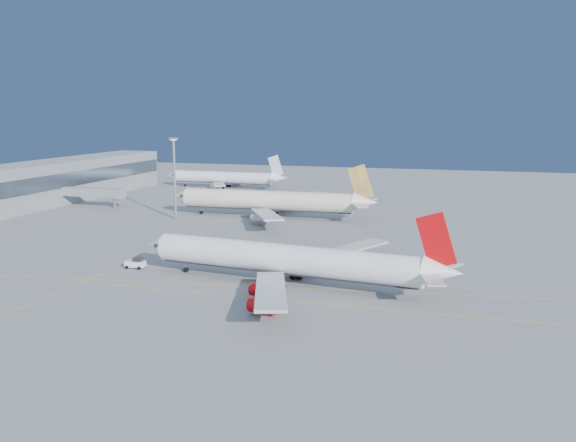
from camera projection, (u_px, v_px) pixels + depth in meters
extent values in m
plane|color=slate|center=(297.00, 280.00, 127.63)|extent=(500.00, 500.00, 0.00)
cube|color=gray|center=(65.00, 180.00, 239.38)|extent=(18.00, 110.00, 15.00)
cube|color=#3F4C59|center=(86.00, 177.00, 236.49)|extent=(0.40, 107.80, 5.00)
cube|color=gray|center=(91.00, 192.00, 221.80)|extent=(22.00, 3.00, 3.00)
cylinder|color=gray|center=(114.00, 201.00, 219.67)|extent=(0.70, 0.70, 5.20)
cube|color=gray|center=(119.00, 193.00, 218.65)|extent=(3.20, 3.60, 3.40)
cube|color=#D29E0B|center=(302.00, 302.00, 113.00)|extent=(90.00, 0.18, 0.02)
cube|color=#D29E0B|center=(288.00, 288.00, 121.98)|extent=(118.86, 16.88, 0.02)
cube|color=#D29E0B|center=(182.00, 239.00, 167.36)|extent=(0.18, 140.00, 0.02)
cylinder|color=white|center=(283.00, 259.00, 123.65)|extent=(54.72, 12.60, 5.64)
cone|color=white|center=(157.00, 246.00, 135.54)|extent=(5.06, 6.16, 5.64)
cone|color=white|center=(443.00, 272.00, 111.14)|extent=(7.44, 6.19, 5.36)
cube|color=black|center=(164.00, 244.00, 134.69)|extent=(2.23, 5.51, 0.68)
cube|color=#B7B7BC|center=(271.00, 290.00, 107.73)|extent=(13.74, 28.32, 0.53)
cube|color=#B7B7BC|center=(335.00, 252.00, 136.09)|extent=(19.70, 26.30, 0.53)
cube|color=red|center=(436.00, 241.00, 110.80)|extent=(7.47, 1.40, 10.29)
cylinder|color=gray|center=(186.00, 264.00, 133.27)|extent=(0.23, 0.23, 2.24)
cylinder|color=black|center=(186.00, 270.00, 133.46)|extent=(1.15, 0.81, 1.07)
cylinder|color=gray|center=(279.00, 281.00, 120.26)|extent=(0.31, 0.31, 2.24)
cylinder|color=black|center=(279.00, 287.00, 120.45)|extent=(1.17, 1.01, 1.07)
cylinder|color=gray|center=(296.00, 272.00, 127.42)|extent=(0.31, 0.31, 2.24)
cylinder|color=black|center=(296.00, 277.00, 127.61)|extent=(1.17, 1.01, 1.07)
cylinder|color=red|center=(263.00, 290.00, 114.20)|extent=(4.94, 3.01, 2.43)
cylinder|color=red|center=(263.00, 306.00, 104.93)|extent=(4.94, 3.01, 2.43)
cylinder|color=red|center=(309.00, 264.00, 133.44)|extent=(4.94, 3.01, 2.43)
cylinder|color=red|center=(341.00, 258.00, 139.37)|extent=(4.94, 3.01, 2.43)
cylinder|color=beige|center=(267.00, 200.00, 200.65)|extent=(54.76, 6.83, 5.99)
cone|color=beige|center=(181.00, 197.00, 208.70)|extent=(4.82, 6.07, 5.99)
cone|color=beige|center=(366.00, 202.00, 192.11)|extent=(7.45, 5.81, 5.69)
cube|color=black|center=(186.00, 195.00, 208.05)|extent=(1.77, 5.72, 0.74)
cube|color=#B7B7BC|center=(266.00, 214.00, 183.91)|extent=(18.14, 28.71, 0.58)
cube|color=#B7B7BC|center=(297.00, 199.00, 215.19)|extent=(17.40, 28.96, 0.58)
cube|color=#D8B450|center=(361.00, 183.00, 191.53)|extent=(8.09, 0.60, 11.13)
cylinder|color=gray|center=(201.00, 209.00, 207.36)|extent=(0.25, 0.25, 2.42)
cylinder|color=black|center=(201.00, 212.00, 207.57)|extent=(1.17, 0.75, 1.16)
cylinder|color=gray|center=(266.00, 214.00, 196.95)|extent=(0.34, 0.34, 2.42)
cylinder|color=black|center=(266.00, 218.00, 197.16)|extent=(1.17, 0.96, 1.16)
cylinder|color=gray|center=(274.00, 210.00, 205.02)|extent=(0.34, 0.34, 2.42)
cylinder|color=black|center=(274.00, 214.00, 205.22)|extent=(1.17, 0.96, 1.16)
cylinder|color=#B7B7BC|center=(260.00, 219.00, 187.85)|extent=(5.09, 2.71, 2.63)
cylinder|color=#B7B7BC|center=(286.00, 206.00, 213.56)|extent=(5.09, 2.71, 2.63)
cylinder|color=white|center=(223.00, 177.00, 276.36)|extent=(44.73, 5.94, 5.00)
cone|color=white|center=(173.00, 176.00, 283.79)|extent=(4.12, 5.08, 5.00)
cone|color=white|center=(279.00, 178.00, 268.48)|extent=(6.35, 4.88, 4.75)
cube|color=black|center=(176.00, 175.00, 283.18)|extent=(1.53, 4.78, 0.62)
cube|color=#B7B7BC|center=(219.00, 184.00, 262.66)|extent=(14.28, 23.81, 0.49)
cube|color=#B7B7BC|center=(244.00, 178.00, 288.04)|extent=(15.11, 23.54, 0.49)
cube|color=silver|center=(276.00, 166.00, 268.04)|extent=(6.87, 0.55, 9.45)
cylinder|color=gray|center=(185.00, 183.00, 282.48)|extent=(0.21, 0.21, 2.05)
cylinder|color=black|center=(185.00, 185.00, 282.66)|extent=(0.99, 0.65, 0.98)
cylinder|color=gray|center=(222.00, 185.00, 273.27)|extent=(0.29, 0.29, 2.05)
cylinder|color=black|center=(222.00, 188.00, 273.44)|extent=(1.00, 0.82, 0.98)
cylinder|color=gray|center=(228.00, 184.00, 279.95)|extent=(0.29, 0.29, 2.05)
cylinder|color=black|center=(228.00, 186.00, 280.13)|extent=(1.00, 0.82, 0.98)
cylinder|color=#B7B7BC|center=(216.00, 187.00, 265.97)|extent=(4.33, 2.32, 2.23)
cylinder|color=#B7B7BC|center=(236.00, 182.00, 286.84)|extent=(4.33, 2.32, 2.23)
cube|color=white|center=(135.00, 264.00, 136.86)|extent=(4.25, 2.26, 1.25)
cube|color=black|center=(138.00, 260.00, 136.55)|extent=(1.74, 1.84, 0.94)
cylinder|color=black|center=(127.00, 267.00, 136.28)|extent=(0.74, 0.39, 0.73)
cylinder|color=black|center=(132.00, 265.00, 138.36)|extent=(0.74, 0.39, 0.73)
cylinder|color=black|center=(139.00, 268.00, 135.56)|extent=(0.74, 0.39, 0.73)
cylinder|color=black|center=(144.00, 266.00, 137.65)|extent=(0.74, 0.39, 0.73)
cylinder|color=gray|center=(175.00, 179.00, 196.30)|extent=(0.69, 0.69, 24.59)
cube|color=gray|center=(173.00, 138.00, 194.15)|extent=(2.16, 2.16, 0.49)
cube|color=white|center=(173.00, 140.00, 194.22)|extent=(1.57, 1.57, 0.25)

